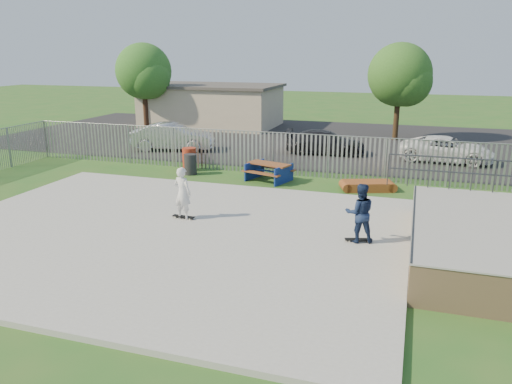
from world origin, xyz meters
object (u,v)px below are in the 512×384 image
(car_silver, at_px, (173,137))
(trash_bin_red, at_px, (189,159))
(tree_left, at_px, (144,71))
(tree_mid, at_px, (400,75))
(skater_navy, at_px, (360,213))
(skater_white, at_px, (183,193))
(car_dark, at_px, (325,142))
(trash_bin_grey, at_px, (190,164))
(funbox, at_px, (368,186))
(picnic_table, at_px, (269,172))
(car_white, at_px, (447,149))

(car_silver, bearing_deg, trash_bin_red, -158.89)
(tree_left, relative_size, tree_mid, 1.01)
(skater_navy, height_order, skater_white, same)
(trash_bin_red, height_order, skater_navy, skater_navy)
(car_dark, relative_size, skater_white, 2.55)
(car_dark, distance_m, tree_left, 16.01)
(car_dark, distance_m, tree_mid, 7.87)
(trash_bin_grey, height_order, tree_mid, tree_mid)
(car_dark, bearing_deg, funbox, -162.31)
(picnic_table, distance_m, trash_bin_red, 4.37)
(tree_left, bearing_deg, funbox, -35.41)
(car_white, height_order, skater_navy, skater_navy)
(picnic_table, distance_m, car_dark, 6.98)
(car_white, relative_size, tree_mid, 0.77)
(skater_white, bearing_deg, trash_bin_red, -53.84)
(funbox, xyz_separation_m, car_dark, (-3.10, 7.12, 0.49))
(skater_white, bearing_deg, tree_left, -44.57)
(trash_bin_grey, xyz_separation_m, tree_mid, (8.77, 12.91, 3.71))
(car_dark, bearing_deg, tree_mid, -36.19)
(picnic_table, distance_m, car_white, 10.27)
(trash_bin_grey, bearing_deg, funbox, -1.97)
(picnic_table, height_order, car_dark, car_dark)
(tree_left, distance_m, skater_white, 22.54)
(picnic_table, distance_m, tree_mid, 14.31)
(car_dark, height_order, tree_mid, tree_mid)
(picnic_table, relative_size, tree_left, 0.37)
(skater_navy, bearing_deg, trash_bin_red, -56.03)
(trash_bin_grey, xyz_separation_m, skater_white, (2.74, -6.42, 0.56))
(car_white, bearing_deg, skater_white, 151.91)
(trash_bin_red, distance_m, tree_mid, 15.65)
(picnic_table, height_order, tree_mid, tree_mid)
(picnic_table, bearing_deg, trash_bin_grey, -162.41)
(trash_bin_red, relative_size, skater_white, 0.62)
(car_white, bearing_deg, trash_bin_grey, 125.98)
(car_silver, height_order, tree_left, tree_left)
(funbox, distance_m, tree_mid, 13.80)
(trash_bin_grey, xyz_separation_m, tree_left, (-9.40, 12.31, 3.75))
(trash_bin_red, height_order, tree_mid, tree_mid)
(trash_bin_grey, height_order, car_silver, car_silver)
(picnic_table, relative_size, skater_white, 1.29)
(funbox, bearing_deg, trash_bin_grey, 158.34)
(funbox, bearing_deg, trash_bin_red, 153.48)
(skater_white, bearing_deg, car_dark, -88.11)
(picnic_table, bearing_deg, car_silver, 162.93)
(skater_white, bearing_deg, car_white, -111.95)
(car_dark, relative_size, tree_left, 0.72)
(tree_left, height_order, tree_mid, tree_left)
(funbox, xyz_separation_m, trash_bin_grey, (-8.31, 0.29, 0.30))
(funbox, height_order, car_silver, car_silver)
(trash_bin_red, xyz_separation_m, car_dark, (5.62, 6.08, 0.12))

